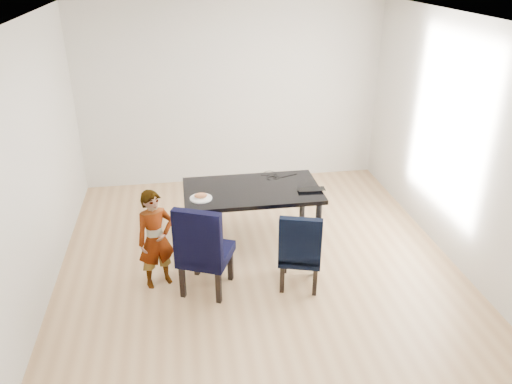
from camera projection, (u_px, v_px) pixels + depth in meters
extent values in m
cube|color=tan|center=(259.00, 266.00, 5.75)|extent=(4.50, 5.00, 0.01)
cube|color=white|center=(259.00, 19.00, 4.57)|extent=(4.50, 5.00, 0.01)
cube|color=silver|center=(232.00, 95.00, 7.39)|extent=(4.50, 0.01, 2.70)
cube|color=white|center=(328.00, 312.00, 2.93)|extent=(4.50, 0.01, 2.70)
cube|color=white|center=(30.00, 170.00, 4.84)|extent=(0.01, 5.00, 2.70)
cube|color=silver|center=(461.00, 145.00, 5.48)|extent=(0.01, 5.00, 2.70)
cube|color=black|center=(252.00, 217.00, 6.03)|extent=(1.60, 0.90, 0.75)
cube|color=black|center=(206.00, 246.00, 5.15)|extent=(0.66, 0.67, 1.03)
cube|color=black|center=(300.00, 248.00, 5.25)|extent=(0.55, 0.56, 0.90)
imported|color=#FF5715|center=(156.00, 239.00, 5.21)|extent=(0.47, 0.40, 1.10)
cylinder|color=silver|center=(201.00, 198.00, 5.62)|extent=(0.32, 0.32, 0.01)
ellipsoid|color=#BE7144|center=(201.00, 195.00, 5.60)|extent=(0.16, 0.11, 0.06)
imported|color=black|center=(311.00, 188.00, 5.85)|extent=(0.33, 0.23, 0.03)
torus|color=black|center=(273.00, 178.00, 6.15)|extent=(0.20, 0.20, 0.01)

